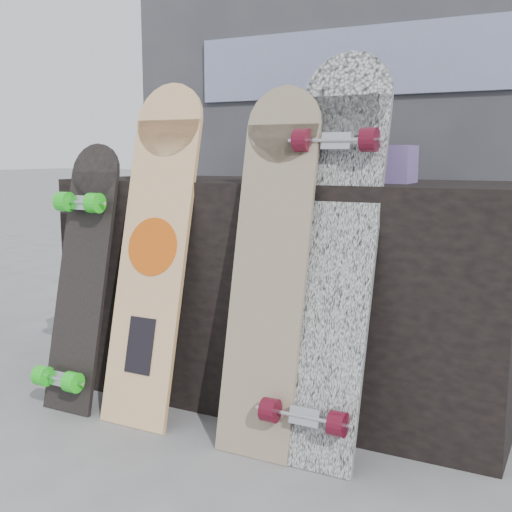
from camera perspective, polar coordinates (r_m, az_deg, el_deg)
The scene contains 10 objects.
ground at distance 2.06m, azimuth -3.47°, elevation -16.68°, with size 60.00×60.00×0.00m, color slate.
vendor_table at distance 2.35m, azimuth 2.75°, elevation -3.07°, with size 1.60×0.60×0.80m, color black.
booth at distance 3.09m, azimuth 9.65°, elevation 12.79°, with size 2.40×0.22×2.20m.
merch_box_purple at distance 2.54m, azimuth -8.19°, elevation 8.00°, with size 0.18×0.12×0.10m, color #623C7C.
merch_box_small at distance 2.13m, azimuth 11.95°, elevation 7.99°, with size 0.14×0.14×0.12m, color #623C7C.
merch_box_flat at distance 2.36m, azimuth 8.34°, elevation 7.44°, with size 0.22×0.10×0.06m, color #D1B78C.
longboard_geisha at distance 2.18m, azimuth -9.00°, elevation 1.23°, with size 0.26×0.30×1.14m.
longboard_celtic at distance 1.93m, azimuth 1.30°, elevation -0.11°, with size 0.24×0.26×1.10m.
longboard_cascadia at distance 1.89m, azimuth 6.57°, elevation 0.88°, with size 0.28×0.39×1.20m.
skateboard_dark at distance 2.34m, azimuth -15.34°, elevation -1.47°, with size 0.21×0.30×0.93m.
Camera 1 is at (0.96, -1.58, 0.89)m, focal length 45.00 mm.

